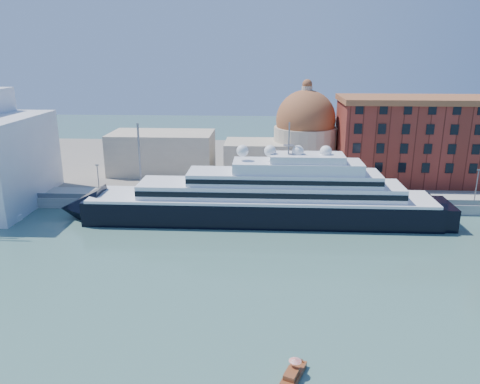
{
  "coord_description": "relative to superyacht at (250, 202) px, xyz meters",
  "views": [
    {
      "loc": [
        10.4,
        -76.73,
        37.13
      ],
      "look_at": [
        5.29,
        18.0,
        8.3
      ],
      "focal_mm": 35.0,
      "sensor_mm": 36.0,
      "label": 1
    }
  ],
  "objects": [
    {
      "name": "quay_fence",
      "position": [
        -7.16,
        6.5,
        -1.44
      ],
      "size": [
        180.0,
        0.1,
        1.2
      ],
      "primitive_type": "cube",
      "color": "slate",
      "rests_on": "quay"
    },
    {
      "name": "church",
      "position": [
        -0.78,
        34.72,
        6.37
      ],
      "size": [
        66.0,
        18.0,
        25.5
      ],
      "color": "beige",
      "rests_on": "land"
    },
    {
      "name": "water_taxi",
      "position": [
        7.01,
        -52.98,
        -3.95
      ],
      "size": [
        3.52,
        5.42,
        2.45
      ],
      "rotation": [
        0.0,
        0.0,
        -0.38
      ],
      "color": "brown",
      "rests_on": "ground"
    },
    {
      "name": "superyacht",
      "position": [
        0.0,
        0.0,
        0.0
      ],
      "size": [
        87.99,
        12.2,
        26.3
      ],
      "color": "black",
      "rests_on": "ground"
    },
    {
      "name": "quay",
      "position": [
        -7.16,
        11.0,
        -3.29
      ],
      "size": [
        180.0,
        10.0,
        2.5
      ],
      "primitive_type": "cube",
      "color": "gray",
      "rests_on": "ground"
    },
    {
      "name": "warehouse",
      "position": [
        44.84,
        29.0,
        9.25
      ],
      "size": [
        43.0,
        19.0,
        23.25
      ],
      "color": "maroon",
      "rests_on": "land"
    },
    {
      "name": "ground",
      "position": [
        -7.16,
        -23.0,
        -4.54
      ],
      "size": [
        400.0,
        400.0,
        0.0
      ],
      "primitive_type": "plane",
      "color": "#3A655D",
      "rests_on": "ground"
    },
    {
      "name": "lamp_posts",
      "position": [
        -19.83,
        9.27,
        5.3
      ],
      "size": [
        120.8,
        2.4,
        18.0
      ],
      "color": "slate",
      "rests_on": "quay"
    },
    {
      "name": "land",
      "position": [
        -7.16,
        52.0,
        -3.54
      ],
      "size": [
        260.0,
        72.0,
        2.0
      ],
      "primitive_type": "cube",
      "color": "slate",
      "rests_on": "ground"
    }
  ]
}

